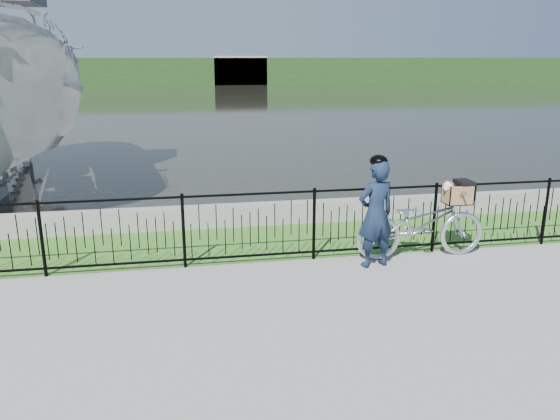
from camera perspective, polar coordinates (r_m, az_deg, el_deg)
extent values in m
plane|color=gray|center=(7.05, -1.41, -10.18)|extent=(120.00, 120.00, 0.00)
cube|color=#3C7324|center=(9.44, -3.85, -3.34)|extent=(60.00, 2.00, 0.01)
plane|color=black|center=(39.40, -8.99, 11.02)|extent=(120.00, 120.00, 0.00)
cube|color=gray|center=(10.33, -4.50, -0.53)|extent=(60.00, 0.30, 0.40)
cube|color=#214219|center=(66.30, -9.72, 14.11)|extent=(120.00, 6.00, 3.00)
cube|color=gray|center=(66.50, -25.83, 13.25)|extent=(8.00, 4.00, 4.00)
cube|color=gray|center=(65.16, -4.25, 14.35)|extent=(6.00, 3.00, 3.20)
imported|color=silver|center=(8.86, 14.48, -1.38)|extent=(2.10, 0.73, 1.10)
cube|color=black|center=(9.04, 17.99, 0.66)|extent=(0.38, 0.18, 0.02)
cube|color=olive|center=(9.03, 18.00, 0.70)|extent=(0.41, 0.30, 0.01)
cube|color=olive|center=(9.12, 17.66, 1.83)|extent=(0.41, 0.02, 0.31)
cube|color=olive|center=(8.88, 18.50, 1.39)|extent=(0.41, 0.02, 0.31)
cube|color=olive|center=(9.09, 19.17, 1.65)|extent=(0.01, 0.30, 0.31)
cube|color=olive|center=(8.91, 16.95, 1.56)|extent=(0.01, 0.30, 0.31)
cube|color=black|center=(9.00, 18.68, 2.77)|extent=(0.23, 0.32, 0.06)
cube|color=black|center=(9.10, 19.29, 1.85)|extent=(0.02, 0.32, 0.25)
ellipsoid|color=silver|center=(9.00, 17.95, 1.45)|extent=(0.31, 0.22, 0.20)
sphere|color=silver|center=(8.87, 17.15, 2.38)|extent=(0.15, 0.15, 0.15)
sphere|color=silver|center=(8.83, 16.90, 2.15)|extent=(0.07, 0.07, 0.07)
sphere|color=black|center=(8.81, 16.79, 2.10)|extent=(0.02, 0.02, 0.02)
cone|color=#996940|center=(8.91, 17.01, 2.85)|extent=(0.06, 0.08, 0.08)
cone|color=#996940|center=(8.83, 17.41, 2.70)|extent=(0.06, 0.08, 0.08)
imported|color=#131F35|center=(8.25, 9.98, -0.44)|extent=(0.67, 0.51, 1.64)
ellipsoid|color=black|center=(8.07, 10.24, 5.02)|extent=(0.26, 0.29, 0.18)
imported|color=#B0B0B0|center=(14.24, -27.22, 9.66)|extent=(5.20, 10.78, 4.00)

